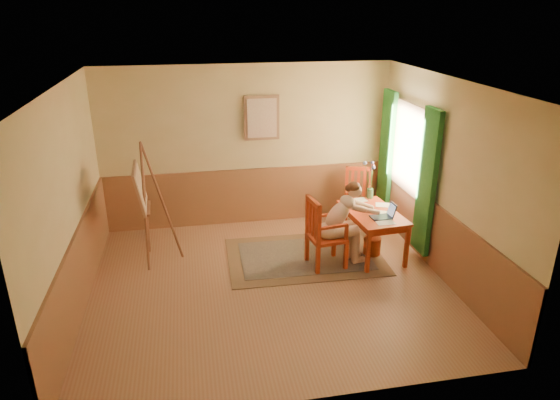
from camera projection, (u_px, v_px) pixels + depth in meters
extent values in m
cube|color=#A77556|center=(270.00, 285.00, 7.04)|extent=(5.00, 4.50, 0.02)
cube|color=white|center=(268.00, 83.00, 6.00)|extent=(5.00, 4.50, 0.02)
cube|color=#CDB77D|center=(247.00, 146.00, 8.58)|extent=(5.00, 0.02, 2.80)
cube|color=#CDB77D|center=(311.00, 279.00, 4.46)|extent=(5.00, 0.02, 2.80)
cube|color=#CDB77D|center=(67.00, 205.00, 6.09)|extent=(0.02, 4.50, 2.80)
cube|color=#CDB77D|center=(446.00, 180.00, 6.95)|extent=(0.02, 4.50, 2.80)
cube|color=#98613E|center=(249.00, 196.00, 8.89)|extent=(5.00, 0.04, 1.00)
cube|color=#98613E|center=(81.00, 269.00, 6.42)|extent=(0.04, 4.50, 1.00)
cube|color=#98613E|center=(436.00, 238.00, 7.28)|extent=(0.04, 4.50, 1.00)
cube|color=white|center=(411.00, 149.00, 7.90)|extent=(0.02, 1.00, 1.30)
cube|color=#996D50|center=(409.00, 149.00, 7.89)|extent=(0.03, 1.12, 1.42)
cube|color=#338436|center=(427.00, 183.00, 7.28)|extent=(0.08, 0.45, 2.20)
cube|color=#338436|center=(386.00, 154.00, 8.71)|extent=(0.08, 0.45, 2.20)
cube|color=#996D50|center=(262.00, 118.00, 8.40)|extent=(0.60, 0.04, 0.76)
cube|color=beige|center=(262.00, 118.00, 8.38)|extent=(0.50, 0.02, 0.66)
cube|color=#8C7251|center=(305.00, 256.00, 7.79)|extent=(2.44, 1.66, 0.01)
cube|color=black|center=(305.00, 256.00, 7.79)|extent=(2.03, 1.25, 0.01)
cube|color=#BE4320|center=(373.00, 213.00, 7.65)|extent=(0.82, 1.26, 0.04)
cube|color=#BE4320|center=(372.00, 217.00, 7.67)|extent=(0.72, 1.15, 0.10)
cube|color=#BE4320|center=(368.00, 252.00, 7.21)|extent=(0.06, 0.06, 0.68)
cube|color=#BE4320|center=(407.00, 247.00, 7.36)|extent=(0.06, 0.06, 0.68)
cube|color=#BE4320|center=(339.00, 222.00, 8.19)|extent=(0.06, 0.06, 0.68)
cube|color=#BE4320|center=(374.00, 218.00, 8.35)|extent=(0.06, 0.06, 0.68)
cube|color=#BE4320|center=(327.00, 237.00, 7.37)|extent=(0.57, 0.55, 0.05)
cube|color=#BE4320|center=(318.00, 261.00, 7.21)|extent=(0.06, 0.06, 0.44)
cube|color=#BE4320|center=(346.00, 256.00, 7.34)|extent=(0.06, 0.06, 0.44)
cube|color=#BE4320|center=(307.00, 248.00, 7.58)|extent=(0.06, 0.06, 0.44)
cube|color=#BE4320|center=(334.00, 244.00, 7.71)|extent=(0.06, 0.06, 0.44)
cube|color=#BE4320|center=(319.00, 225.00, 6.99)|extent=(0.06, 0.06, 0.60)
cube|color=#BE4320|center=(308.00, 214.00, 7.37)|extent=(0.06, 0.06, 0.60)
cube|color=#BE4320|center=(314.00, 202.00, 7.08)|extent=(0.12, 0.48, 0.07)
cube|color=#BE4320|center=(316.00, 223.00, 7.09)|extent=(0.04, 0.05, 0.49)
cube|color=#BE4320|center=(313.00, 220.00, 7.19)|extent=(0.04, 0.05, 0.49)
cube|color=#BE4320|center=(310.00, 218.00, 7.29)|extent=(0.04, 0.05, 0.49)
cube|color=#BE4320|center=(333.00, 227.00, 7.08)|extent=(0.45, 0.11, 0.04)
cube|color=#BE4320|center=(346.00, 232.00, 7.19)|extent=(0.05, 0.05, 0.24)
cube|color=#BE4320|center=(322.00, 216.00, 7.46)|extent=(0.45, 0.11, 0.04)
cube|color=#BE4320|center=(334.00, 221.00, 7.57)|extent=(0.05, 0.05, 0.24)
cube|color=#BE4320|center=(358.00, 203.00, 8.68)|extent=(0.58, 0.60, 0.05)
cube|color=#BE4320|center=(345.00, 211.00, 8.98)|extent=(0.07, 0.07, 0.43)
cube|color=#BE4320|center=(345.00, 220.00, 8.58)|extent=(0.07, 0.07, 0.43)
cube|color=#BE4320|center=(368.00, 212.00, 8.94)|extent=(0.07, 0.07, 0.43)
cube|color=#BE4320|center=(369.00, 221.00, 8.54)|extent=(0.07, 0.07, 0.43)
cube|color=#BE4320|center=(347.00, 182.00, 8.78)|extent=(0.07, 0.07, 0.58)
cube|color=#BE4320|center=(370.00, 183.00, 8.74)|extent=(0.07, 0.07, 0.58)
cube|color=#BE4320|center=(359.00, 169.00, 8.67)|extent=(0.46, 0.19, 0.06)
cube|color=#BE4320|center=(352.00, 183.00, 8.78)|extent=(0.05, 0.04, 0.47)
cube|color=#BE4320|center=(358.00, 183.00, 8.77)|extent=(0.05, 0.04, 0.47)
cube|color=#BE4320|center=(364.00, 183.00, 8.76)|extent=(0.05, 0.04, 0.47)
cube|color=#BE4320|center=(347.00, 189.00, 8.60)|extent=(0.17, 0.42, 0.04)
cube|color=#BE4320|center=(347.00, 200.00, 8.46)|extent=(0.05, 0.05, 0.23)
cube|color=#BE4320|center=(371.00, 190.00, 8.56)|extent=(0.17, 0.42, 0.04)
cube|color=#BE4320|center=(371.00, 201.00, 8.41)|extent=(0.05, 0.05, 0.23)
ellipsoid|color=beige|center=(327.00, 231.00, 7.34)|extent=(0.34, 0.40, 0.23)
cylinder|color=beige|center=(343.00, 232.00, 7.33)|extent=(0.47, 0.22, 0.16)
cylinder|color=beige|center=(338.00, 227.00, 7.49)|extent=(0.47, 0.22, 0.16)
cylinder|color=beige|center=(355.00, 246.00, 7.49)|extent=(0.13, 0.13, 0.52)
cylinder|color=beige|center=(350.00, 241.00, 7.65)|extent=(0.13, 0.13, 0.52)
cube|color=beige|center=(358.00, 260.00, 7.60)|extent=(0.23, 0.12, 0.08)
cube|color=beige|center=(353.00, 255.00, 7.76)|extent=(0.23, 0.12, 0.08)
ellipsoid|color=beige|center=(337.00, 215.00, 7.30)|extent=(0.53, 0.36, 0.54)
ellipsoid|color=beige|center=(348.00, 202.00, 7.27)|extent=(0.25, 0.33, 0.18)
sphere|color=beige|center=(355.00, 190.00, 7.24)|extent=(0.23, 0.23, 0.21)
ellipsoid|color=#4E2914|center=(354.00, 187.00, 7.22)|extent=(0.22, 0.23, 0.15)
sphere|color=#4E2914|center=(349.00, 188.00, 7.20)|extent=(0.12, 0.12, 0.11)
cylinder|color=beige|center=(358.00, 208.00, 7.19)|extent=(0.23, 0.10, 0.15)
cylinder|color=beige|center=(371.00, 211.00, 7.31)|extent=(0.31, 0.18, 0.18)
sphere|color=beige|center=(364.00, 210.00, 7.22)|extent=(0.10, 0.10, 0.09)
sphere|color=beige|center=(378.00, 212.00, 7.39)|extent=(0.09, 0.09, 0.08)
cylinder|color=beige|center=(349.00, 201.00, 7.46)|extent=(0.24, 0.14, 0.15)
cylinder|color=beige|center=(363.00, 205.00, 7.54)|extent=(0.31, 0.11, 0.18)
sphere|color=beige|center=(354.00, 202.00, 7.51)|extent=(0.10, 0.10, 0.09)
sphere|color=beige|center=(371.00, 208.00, 7.57)|extent=(0.09, 0.09, 0.08)
cube|color=#1E2338|center=(381.00, 217.00, 7.42)|extent=(0.31, 0.23, 0.02)
cube|color=#2D3342|center=(381.00, 217.00, 7.42)|extent=(0.27, 0.18, 0.00)
cube|color=#1E2338|center=(392.00, 210.00, 7.42)|extent=(0.07, 0.22, 0.20)
cube|color=#99BFF2|center=(391.00, 210.00, 7.42)|extent=(0.06, 0.18, 0.16)
cube|color=white|center=(385.00, 222.00, 7.26)|extent=(0.27, 0.20, 0.00)
cube|color=white|center=(384.00, 205.00, 7.88)|extent=(0.32, 0.28, 0.00)
cube|color=white|center=(358.00, 200.00, 8.07)|extent=(0.29, 0.23, 0.00)
cube|color=white|center=(385.00, 213.00, 7.57)|extent=(0.33, 0.30, 0.00)
cylinder|color=#3F724C|center=(370.00, 193.00, 8.15)|extent=(0.12, 0.12, 0.16)
cylinder|color=#3F7233|center=(368.00, 176.00, 8.08)|extent=(0.10, 0.11, 0.44)
sphere|color=#728CD8|center=(365.00, 163.00, 8.04)|extent=(0.08, 0.08, 0.07)
cylinder|color=#3F7233|center=(372.00, 178.00, 7.99)|extent=(0.04, 0.11, 0.46)
sphere|color=pink|center=(373.00, 165.00, 7.86)|extent=(0.06, 0.06, 0.05)
cylinder|color=#3F7233|center=(371.00, 180.00, 8.08)|extent=(0.02, 0.05, 0.34)
sphere|color=pink|center=(371.00, 170.00, 8.04)|extent=(0.07, 0.07, 0.05)
cylinder|color=#3F7233|center=(372.00, 179.00, 7.98)|extent=(0.04, 0.14, 0.43)
sphere|color=#728CD8|center=(373.00, 168.00, 7.84)|extent=(0.07, 0.07, 0.06)
cylinder|color=#3F7233|center=(372.00, 178.00, 8.10)|extent=(0.07, 0.11, 0.38)
sphere|color=pink|center=(373.00, 166.00, 8.09)|extent=(0.07, 0.07, 0.05)
cylinder|color=#3F7233|center=(372.00, 178.00, 8.08)|extent=(0.04, 0.07, 0.38)
sphere|color=pink|center=(373.00, 166.00, 8.04)|extent=(0.06, 0.06, 0.05)
cylinder|color=#3F7233|center=(371.00, 176.00, 8.10)|extent=(0.06, 0.12, 0.43)
sphere|color=#728CD8|center=(372.00, 162.00, 8.07)|extent=(0.06, 0.06, 0.05)
cylinder|color=#B8441F|center=(372.00, 246.00, 7.82)|extent=(0.30, 0.30, 0.29)
cylinder|color=brown|center=(145.00, 208.00, 7.21)|extent=(0.08, 0.35, 1.89)
cylinder|color=brown|center=(145.00, 200.00, 7.49)|extent=(0.11, 0.35, 1.89)
cylinder|color=brown|center=(163.00, 202.00, 7.40)|extent=(0.50, 0.06, 1.89)
cylinder|color=brown|center=(144.00, 209.00, 7.37)|extent=(0.05, 0.53, 0.03)
cube|color=brown|center=(148.00, 208.00, 7.38)|extent=(0.08, 0.57, 0.03)
cube|color=#996D50|center=(140.00, 188.00, 7.24)|extent=(0.18, 0.84, 0.63)
cube|color=beige|center=(141.00, 188.00, 7.25)|extent=(0.14, 0.76, 0.54)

